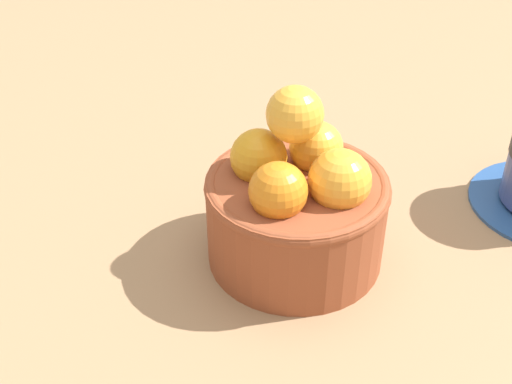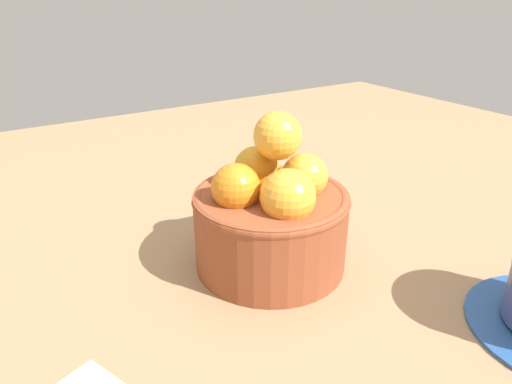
{
  "view_description": "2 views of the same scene",
  "coord_description": "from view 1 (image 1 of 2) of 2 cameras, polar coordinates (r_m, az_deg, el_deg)",
  "views": [
    {
      "loc": [
        -37.5,
        -9.36,
        33.16
      ],
      "look_at": [
        0.84,
        3.36,
        4.56
      ],
      "focal_mm": 46.64,
      "sensor_mm": 36.0,
      "label": 1
    },
    {
      "loc": [
        -19.73,
        -28.79,
        22.75
      ],
      "look_at": [
        -0.98,
        0.79,
        6.9
      ],
      "focal_mm": 32.37,
      "sensor_mm": 36.0,
      "label": 2
    }
  ],
  "objects": [
    {
      "name": "ground_plane",
      "position": [
        0.52,
        3.23,
        -7.08
      ],
      "size": [
        132.71,
        114.67,
        4.05
      ],
      "primitive_type": "cube",
      "color": "#997551"
    },
    {
      "name": "terracotta_bowl",
      "position": [
        0.48,
        3.51,
        -1.04
      ],
      "size": [
        13.25,
        13.25,
        13.49
      ],
      "color": "brown",
      "rests_on": "ground_plane"
    }
  ]
}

